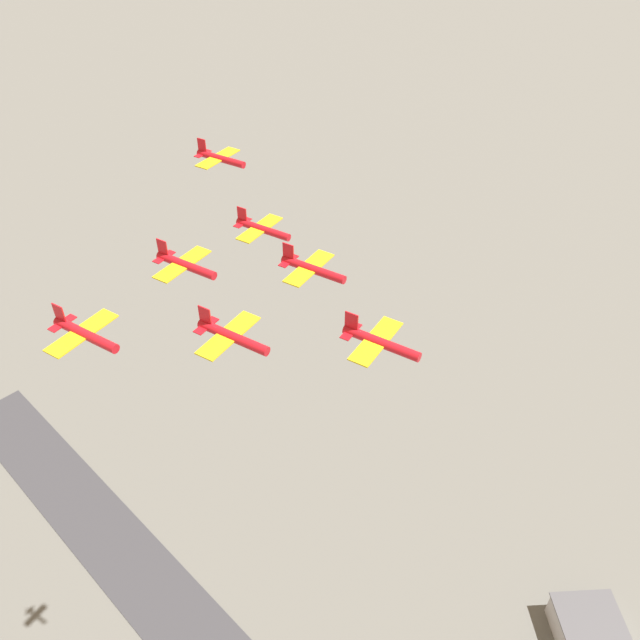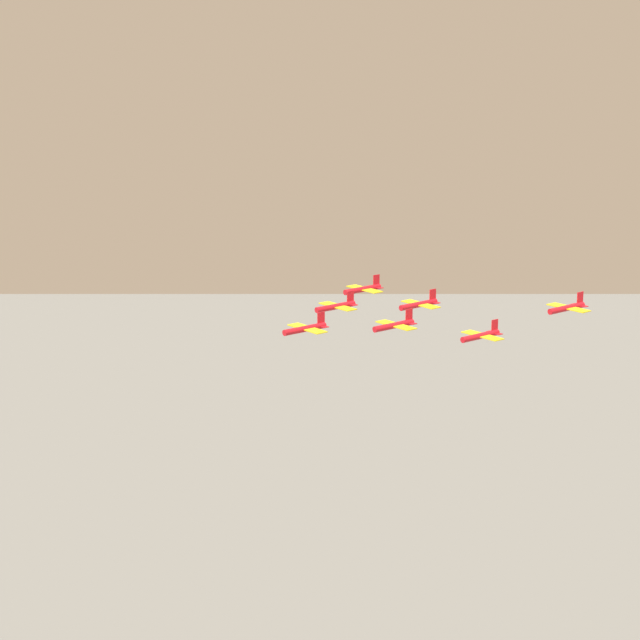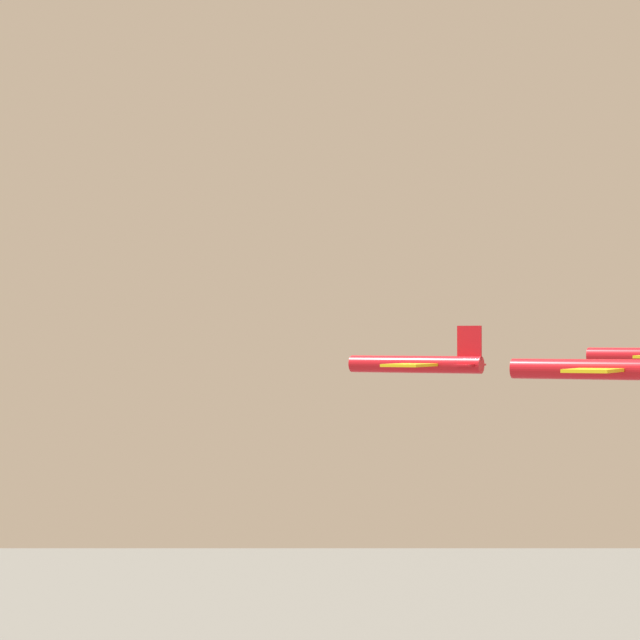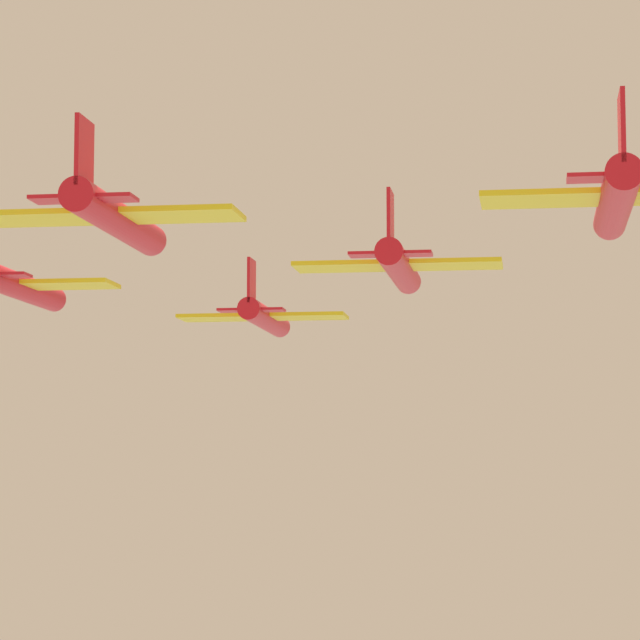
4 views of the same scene
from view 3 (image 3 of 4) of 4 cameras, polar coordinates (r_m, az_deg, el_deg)
The scene contains 2 objects.
jet_0 at distance 77.57m, azimuth 4.61°, elevation -2.01°, with size 7.98×8.12×2.92m.
jet_1 at distance 66.04m, azimuth 12.68°, elevation -2.19°, with size 7.98×8.12×2.92m.
Camera 3 is at (124.38, 42.70, 167.69)m, focal length 70.00 mm.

